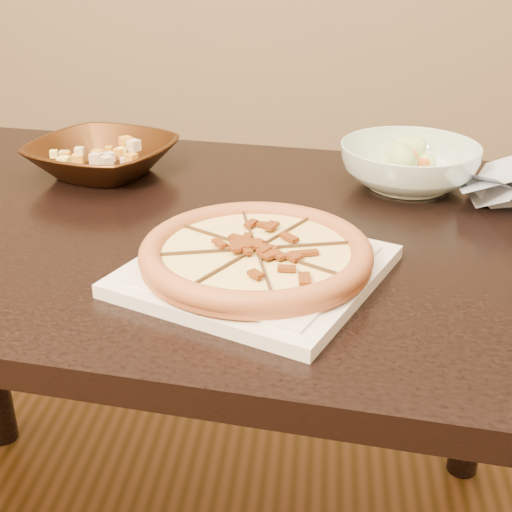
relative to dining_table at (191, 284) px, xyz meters
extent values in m
cube|color=black|center=(0.00, 0.00, 0.09)|extent=(1.37, 0.98, 0.04)
cylinder|color=black|center=(0.56, 0.33, -0.28)|extent=(0.07, 0.07, 0.71)
cube|color=silver|center=(0.12, -0.18, 0.12)|extent=(0.39, 0.39, 0.02)
cube|color=silver|center=(0.12, -0.18, 0.13)|extent=(0.33, 0.33, 0.00)
cylinder|color=#AD6A42|center=(0.12, -0.18, 0.14)|extent=(0.30, 0.30, 0.01)
torus|color=#AD6A42|center=(0.12, -0.18, 0.15)|extent=(0.30, 0.30, 0.03)
cylinder|color=#FFEE85|center=(0.12, -0.18, 0.15)|extent=(0.24, 0.24, 0.01)
cube|color=#392715|center=(0.12, -0.18, 0.15)|extent=(0.08, 0.29, 0.01)
cube|color=#392715|center=(0.12, -0.18, 0.15)|extent=(0.26, 0.15, 0.01)
cube|color=#392715|center=(0.12, -0.18, 0.15)|extent=(0.29, 0.08, 0.01)
cube|color=#392715|center=(0.12, -0.18, 0.15)|extent=(0.15, 0.26, 0.01)
cube|color=#72320E|center=(0.15, -0.17, 0.16)|extent=(0.03, 0.02, 0.00)
cube|color=#72320E|center=(0.17, -0.16, 0.16)|extent=(0.03, 0.02, 0.00)
cube|color=#72320E|center=(0.18, -0.13, 0.16)|extent=(0.03, 0.03, 0.00)
cube|color=#72320E|center=(0.14, -0.15, 0.16)|extent=(0.02, 0.03, 0.00)
cube|color=#72320E|center=(0.14, -0.12, 0.16)|extent=(0.02, 0.03, 0.00)
cube|color=#72320E|center=(0.13, -0.09, 0.16)|extent=(0.01, 0.02, 0.00)
cube|color=#72320E|center=(0.12, -0.14, 0.16)|extent=(0.02, 0.03, 0.00)
cube|color=#72320E|center=(0.09, -0.12, 0.16)|extent=(0.02, 0.03, 0.00)
cube|color=#72320E|center=(0.06, -0.11, 0.16)|extent=(0.03, 0.03, 0.00)
cube|color=#72320E|center=(0.08, -0.16, 0.16)|extent=(0.03, 0.02, 0.00)
cube|color=#72320E|center=(0.05, -0.16, 0.16)|extent=(0.03, 0.02, 0.00)
cube|color=#72320E|center=(0.10, -0.18, 0.16)|extent=(0.02, 0.01, 0.00)
cube|color=#72320E|center=(0.07, -0.19, 0.16)|extent=(0.03, 0.02, 0.00)
cube|color=#72320E|center=(0.05, -0.22, 0.16)|extent=(0.03, 0.02, 0.00)
cube|color=#72320E|center=(0.10, -0.20, 0.16)|extent=(0.03, 0.03, 0.00)
cube|color=#72320E|center=(0.09, -0.23, 0.16)|extent=(0.02, 0.03, 0.00)
cube|color=#72320E|center=(0.10, -0.27, 0.16)|extent=(0.02, 0.03, 0.00)
cube|color=#72320E|center=(0.12, -0.22, 0.16)|extent=(0.01, 0.02, 0.00)
cube|color=#72320E|center=(0.14, -0.25, 0.16)|extent=(0.02, 0.03, 0.00)
cube|color=#72320E|center=(0.14, -0.20, 0.16)|extent=(0.02, 0.03, 0.00)
cube|color=#72320E|center=(0.16, -0.22, 0.16)|extent=(0.03, 0.03, 0.00)
cube|color=#72320E|center=(0.19, -0.22, 0.16)|extent=(0.03, 0.02, 0.00)
cube|color=#72320E|center=(0.16, -0.19, 0.16)|extent=(0.03, 0.02, 0.00)
cube|color=#72320E|center=(0.18, -0.18, 0.16)|extent=(0.02, 0.01, 0.00)
imported|color=#4B2B12|center=(-0.19, 0.20, 0.14)|extent=(0.32, 0.32, 0.06)
cube|color=beige|center=(-0.19, 0.20, 0.19)|extent=(0.03, 0.03, 0.03)
cube|color=orange|center=(-0.18, 0.20, 0.19)|extent=(0.03, 0.03, 0.03)
cube|color=#FFF969|center=(-0.16, 0.22, 0.19)|extent=(0.03, 0.03, 0.03)
cube|color=beige|center=(-0.16, 0.24, 0.19)|extent=(0.03, 0.03, 0.03)
cube|color=orange|center=(-0.19, 0.21, 0.19)|extent=(0.03, 0.03, 0.03)
cube|color=#FFF969|center=(-0.19, 0.22, 0.19)|extent=(0.03, 0.03, 0.03)
cube|color=beige|center=(-0.20, 0.24, 0.19)|extent=(0.03, 0.03, 0.03)
cube|color=orange|center=(-0.19, 0.20, 0.19)|extent=(0.03, 0.03, 0.03)
cube|color=#FFF969|center=(-0.20, 0.21, 0.19)|extent=(0.03, 0.03, 0.03)
cube|color=beige|center=(-0.22, 0.22, 0.19)|extent=(0.03, 0.03, 0.03)
cube|color=orange|center=(-0.24, 0.21, 0.19)|extent=(0.03, 0.03, 0.03)
cube|color=#FFF969|center=(-0.20, 0.20, 0.19)|extent=(0.03, 0.03, 0.03)
cube|color=beige|center=(-0.22, 0.19, 0.19)|extent=(0.03, 0.03, 0.03)
cube|color=orange|center=(-0.23, 0.17, 0.19)|extent=(0.03, 0.03, 0.03)
cube|color=#FFF969|center=(-0.19, 0.20, 0.19)|extent=(0.03, 0.03, 0.03)
cube|color=beige|center=(-0.20, 0.18, 0.19)|extent=(0.03, 0.03, 0.03)
cube|color=orange|center=(-0.20, 0.16, 0.19)|extent=(0.03, 0.03, 0.03)
cube|color=#FFF969|center=(-0.18, 0.14, 0.19)|extent=(0.03, 0.03, 0.03)
cube|color=beige|center=(-0.19, 0.19, 0.19)|extent=(0.03, 0.03, 0.03)
cube|color=orange|center=(-0.17, 0.18, 0.19)|extent=(0.03, 0.03, 0.03)
cube|color=#FFF969|center=(-0.15, 0.17, 0.19)|extent=(0.03, 0.03, 0.03)
cube|color=beige|center=(-0.19, 0.20, 0.19)|extent=(0.03, 0.03, 0.03)
imported|color=silver|center=(0.35, 0.19, 0.15)|extent=(0.29, 0.29, 0.07)
sphere|color=#C8E794|center=(0.35, 0.19, 0.21)|extent=(0.04, 0.04, 0.04)
sphere|color=#C8E794|center=(0.37, 0.20, 0.21)|extent=(0.04, 0.04, 0.04)
sphere|color=#C8E794|center=(0.37, 0.23, 0.21)|extent=(0.04, 0.04, 0.04)
sphere|color=#C8E794|center=(0.35, 0.20, 0.21)|extent=(0.04, 0.04, 0.04)
sphere|color=#C8E794|center=(0.32, 0.21, 0.21)|extent=(0.04, 0.04, 0.04)
sphere|color=#C8E794|center=(0.35, 0.19, 0.21)|extent=(0.04, 0.04, 0.04)
sphere|color=#C8E794|center=(0.33, 0.17, 0.21)|extent=(0.04, 0.04, 0.04)
sphere|color=#C8E794|center=(0.34, 0.14, 0.21)|extent=(0.04, 0.04, 0.04)
sphere|color=#C8E794|center=(0.36, 0.17, 0.21)|extent=(0.04, 0.04, 0.04)
sphere|color=#C8E794|center=(0.38, 0.17, 0.21)|extent=(0.04, 0.04, 0.04)
cube|color=orange|center=(0.38, 0.21, 0.20)|extent=(0.02, 0.02, 0.01)
cube|color=orange|center=(0.32, 0.20, 0.20)|extent=(0.02, 0.02, 0.01)
cube|color=orange|center=(0.36, 0.15, 0.20)|extent=(0.02, 0.02, 0.01)
camera|label=1|loc=(0.21, -1.00, 0.54)|focal=50.00mm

